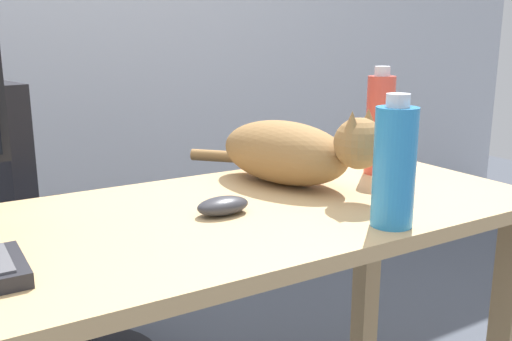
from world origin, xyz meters
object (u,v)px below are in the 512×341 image
(office_chair, at_px, (59,258))
(water_bottle, at_px, (394,166))
(spray_bottle, at_px, (380,124))
(cat, at_px, (291,151))
(computer_mouse, at_px, (223,206))

(office_chair, bearing_deg, water_bottle, -65.17)
(office_chair, xyz_separation_m, water_bottle, (0.43, -0.92, 0.42))
(water_bottle, bearing_deg, spray_bottle, 50.40)
(office_chair, bearing_deg, cat, -52.92)
(office_chair, relative_size, cat, 1.59)
(office_chair, height_order, computer_mouse, office_chair)
(office_chair, bearing_deg, computer_mouse, -74.96)
(cat, bearing_deg, spray_bottle, -5.62)
(office_chair, height_order, cat, office_chair)
(cat, height_order, spray_bottle, spray_bottle)
(cat, distance_m, computer_mouse, 0.28)
(spray_bottle, bearing_deg, cat, 174.38)
(water_bottle, bearing_deg, cat, 88.44)
(spray_bottle, bearing_deg, computer_mouse, -169.15)
(spray_bottle, bearing_deg, office_chair, 138.94)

